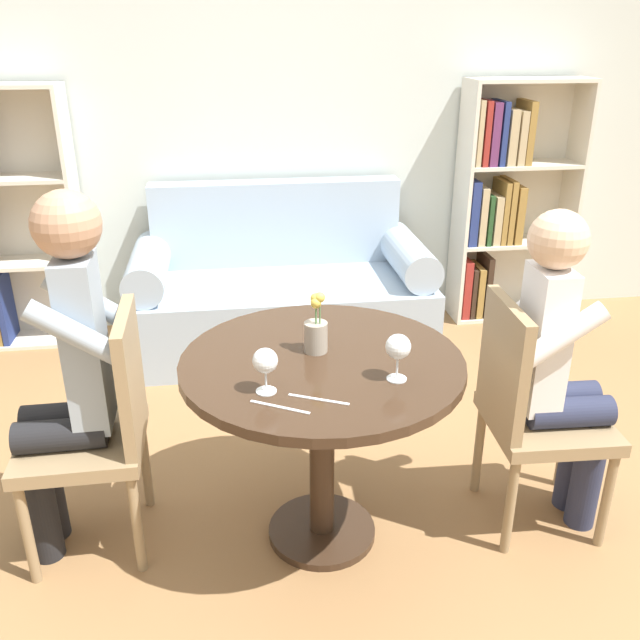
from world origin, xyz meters
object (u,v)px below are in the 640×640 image
wine_glass_right (398,348)px  flower_vase (316,328)px  person_right (560,368)px  couch (281,294)px  person_left (67,372)px  wine_glass_left (265,362)px  chair_left (101,424)px  chair_right (530,407)px  bookshelf_right (502,201)px

wine_glass_right → flower_vase: size_ratio=0.71×
person_right → couch: bearing=28.8°
person_right → flower_vase: person_right is taller
person_left → wine_glass_right: bearing=75.4°
wine_glass_left → chair_left: bearing=153.3°
wine_glass_left → flower_vase: size_ratio=0.66×
chair_right → person_left: (-1.60, 0.09, 0.21)m
wine_glass_left → wine_glass_right: 0.41m
bookshelf_right → wine_glass_left: bookshelf_right is taller
bookshelf_right → flower_vase: size_ratio=6.79×
bookshelf_right → chair_left: bearing=-139.2°
chair_right → wine_glass_left: size_ratio=6.22×
person_right → chair_left: bearing=88.8°
person_right → flower_vase: 0.88m
chair_left → flower_vase: 0.82m
bookshelf_right → flower_vase: bookshelf_right is taller
chair_right → person_left: person_left is taller
chair_left → chair_right: same height
chair_left → couch: bearing=153.8°
bookshelf_right → chair_left: size_ratio=1.65×
wine_glass_right → flower_vase: flower_vase is taller
person_left → flower_vase: bearing=87.4°
person_right → wine_glass_right: (-0.64, -0.16, 0.20)m
chair_left → person_left: 0.23m
bookshelf_right → wine_glass_right: bookshelf_right is taller
couch → wine_glass_right: couch is taller
chair_left → person_right: size_ratio=0.74×
person_left → wine_glass_left: size_ratio=9.09×
couch → person_left: person_left is taller
flower_vase → chair_left: bearing=177.9°
chair_right → flower_vase: 0.84m
couch → flower_vase: 1.72m
flower_vase → wine_glass_left: bearing=-126.3°
chair_right → person_right: bearing=-91.6°
bookshelf_right → person_right: 2.05m
person_left → chair_left: bearing=90.6°
flower_vase → chair_right: bearing=-4.9°
chair_right → wine_glass_left: chair_right is taller
chair_left → wine_glass_right: size_ratio=5.84×
chair_left → person_right: person_right is taller
couch → wine_glass_left: 1.98m
chair_left → wine_glass_right: 1.07m
wine_glass_right → wine_glass_left: bearing=-177.0°
chair_right → person_right: person_right is taller
chair_right → bookshelf_right: bearing=-15.9°
wine_glass_right → person_right: bearing=14.1°
person_right → chair_right: bearing=88.4°
wine_glass_left → bookshelf_right: bearing=53.3°
bookshelf_right → person_right: (-0.56, -1.97, -0.11)m
couch → wine_glass_right: size_ratio=11.02×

